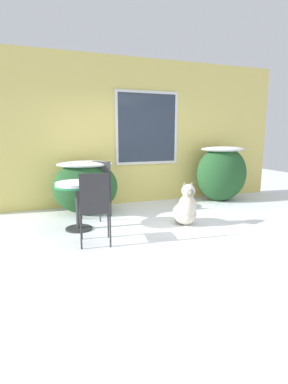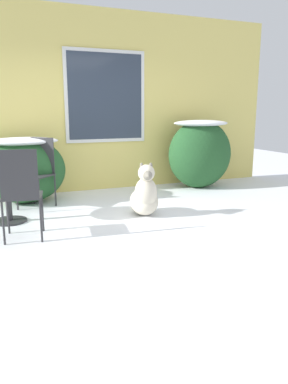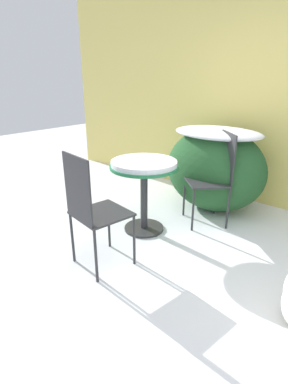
% 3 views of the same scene
% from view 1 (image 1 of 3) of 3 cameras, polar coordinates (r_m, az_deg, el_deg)
% --- Properties ---
extents(ground_plane, '(16.00, 16.00, 0.00)m').
position_cam_1_polar(ground_plane, '(4.88, 2.49, -7.62)').
color(ground_plane, white).
extents(house_wall, '(8.00, 0.10, 3.18)m').
position_cam_1_polar(house_wall, '(6.71, -4.51, 11.29)').
color(house_wall, '#E5D16B').
rests_on(house_wall, ground_plane).
extents(shrub_left, '(1.27, 0.92, 1.04)m').
position_cam_1_polar(shrub_left, '(6.01, -11.05, 1.21)').
color(shrub_left, '#235128').
rests_on(shrub_left, ground_plane).
extents(shrub_middle, '(1.25, 0.87, 1.27)m').
position_cam_1_polar(shrub_middle, '(7.23, 14.58, 3.63)').
color(shrub_middle, '#235128').
rests_on(shrub_middle, ground_plane).
extents(patio_table, '(0.72, 0.72, 0.80)m').
position_cam_1_polar(patio_table, '(4.97, -12.58, 0.17)').
color(patio_table, '#2D2D30').
rests_on(patio_table, ground_plane).
extents(patio_chair_near_table, '(0.61, 0.61, 1.05)m').
position_cam_1_polar(patio_chair_near_table, '(5.71, -8.71, 0.99)').
color(patio_chair_near_table, '#2D2D30').
rests_on(patio_chair_near_table, ground_plane).
extents(patio_chair_far_side, '(0.50, 0.50, 1.05)m').
position_cam_1_polar(patio_chair_far_side, '(4.21, -9.36, -2.60)').
color(patio_chair_far_side, '#2D2D30').
rests_on(patio_chair_far_side, ground_plane).
extents(dog, '(0.51, 0.75, 0.77)m').
position_cam_1_polar(dog, '(5.22, 7.92, -3.30)').
color(dog, beige).
rests_on(dog, ground_plane).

